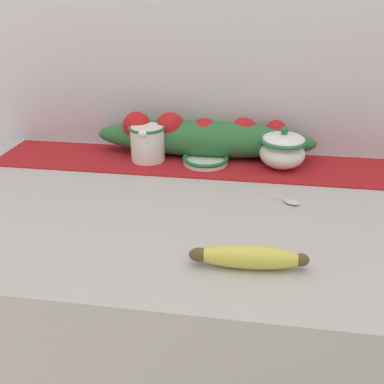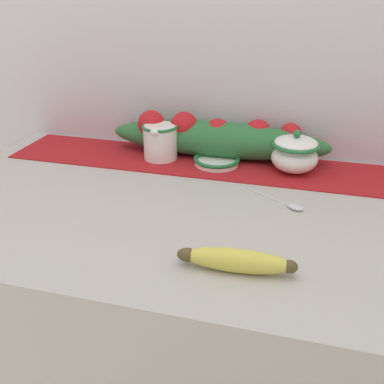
{
  "view_description": "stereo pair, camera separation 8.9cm",
  "coord_description": "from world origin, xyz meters",
  "views": [
    {
      "loc": [
        0.14,
        -0.83,
        1.35
      ],
      "look_at": [
        0.02,
        -0.04,
        0.96
      ],
      "focal_mm": 40.0,
      "sensor_mm": 36.0,
      "label": 1
    },
    {
      "loc": [
        0.22,
        -0.82,
        1.35
      ],
      "look_at": [
        0.02,
        -0.04,
        0.96
      ],
      "focal_mm": 40.0,
      "sensor_mm": 36.0,
      "label": 2
    }
  ],
  "objects": [
    {
      "name": "sugar_bowl",
      "position": [
        0.21,
        0.24,
        0.96
      ],
      "size": [
        0.12,
        0.12,
        0.11
      ],
      "color": "white",
      "rests_on": "countertop"
    },
    {
      "name": "back_wall",
      "position": [
        0.0,
        0.37,
        1.2
      ],
      "size": [
        2.04,
        0.04,
        2.4
      ],
      "primitive_type": "cube",
      "color": "silver",
      "rests_on": "ground_plane"
    },
    {
      "name": "table_runner",
      "position": [
        0.0,
        0.24,
        0.91
      ],
      "size": [
        1.14,
        0.21,
        0.0
      ],
      "primitive_type": "cube",
      "color": "#A8191E",
      "rests_on": "countertop"
    },
    {
      "name": "banana",
      "position": [
        0.14,
        -0.22,
        0.93
      ],
      "size": [
        0.21,
        0.05,
        0.04
      ],
      "rotation": [
        0.0,
        0.0,
        0.06
      ],
      "color": "#DBCC4C",
      "rests_on": "countertop"
    },
    {
      "name": "small_dish",
      "position": [
        0.01,
        0.24,
        0.92
      ],
      "size": [
        0.12,
        0.12,
        0.02
      ],
      "color": "white",
      "rests_on": "countertop"
    },
    {
      "name": "countertop",
      "position": [
        0.0,
        0.0,
        0.46
      ],
      "size": [
        1.24,
        0.7,
        0.91
      ],
      "primitive_type": "cube",
      "color": "#B7B2AD",
      "rests_on": "ground_plane"
    },
    {
      "name": "spoon",
      "position": [
        0.22,
        0.04,
        0.91
      ],
      "size": [
        0.15,
        0.11,
        0.01
      ],
      "rotation": [
        0.0,
        0.0,
        -0.57
      ],
      "color": "silver",
      "rests_on": "countertop"
    },
    {
      "name": "poinsettia_garland",
      "position": [
        -0.0,
        0.29,
        0.97
      ],
      "size": [
        0.61,
        0.11,
        0.12
      ],
      "color": "#2D6B38",
      "rests_on": "countertop"
    },
    {
      "name": "cream_pitcher",
      "position": [
        -0.15,
        0.24,
        0.97
      ],
      "size": [
        0.1,
        0.12,
        0.1
      ],
      "color": "white",
      "rests_on": "countertop"
    }
  ]
}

